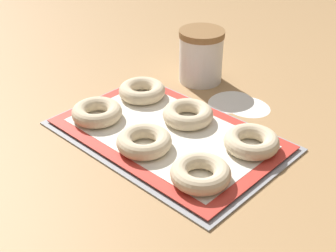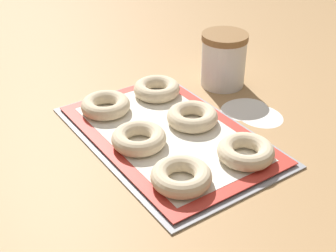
{
  "view_description": "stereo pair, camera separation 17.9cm",
  "coord_description": "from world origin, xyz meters",
  "px_view_note": "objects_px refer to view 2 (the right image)",
  "views": [
    {
      "loc": [
        0.6,
        -0.6,
        0.56
      ],
      "look_at": [
        0.02,
        0.01,
        0.03
      ],
      "focal_mm": 50.0,
      "sensor_mm": 36.0,
      "label": 1
    },
    {
      "loc": [
        0.72,
        -0.46,
        0.56
      ],
      "look_at": [
        0.02,
        0.01,
        0.03
      ],
      "focal_mm": 50.0,
      "sensor_mm": 36.0,
      "label": 2
    }
  ],
  "objects_px": {
    "bagel_front_center": "(139,138)",
    "bagel_back_right": "(246,151)",
    "baking_tray": "(168,135)",
    "flour_canister": "(224,60)",
    "bagel_back_left": "(157,89)",
    "bagel_back_center": "(192,117)",
    "bagel_front_left": "(106,105)",
    "bagel_front_right": "(181,176)"
  },
  "relations": [
    {
      "from": "bagel_front_left",
      "to": "bagel_back_center",
      "type": "relative_size",
      "value": 1.0
    },
    {
      "from": "bagel_back_right",
      "to": "flour_canister",
      "type": "relative_size",
      "value": 0.82
    },
    {
      "from": "bagel_back_right",
      "to": "bagel_back_center",
      "type": "bearing_deg",
      "value": -177.63
    },
    {
      "from": "bagel_front_left",
      "to": "flour_canister",
      "type": "height_order",
      "value": "flour_canister"
    },
    {
      "from": "bagel_front_center",
      "to": "bagel_back_center",
      "type": "xyz_separation_m",
      "value": [
        -0.01,
        0.14,
        0.0
      ]
    },
    {
      "from": "bagel_front_right",
      "to": "bagel_back_center",
      "type": "relative_size",
      "value": 1.0
    },
    {
      "from": "bagel_back_left",
      "to": "bagel_front_center",
      "type": "bearing_deg",
      "value": -42.7
    },
    {
      "from": "baking_tray",
      "to": "bagel_back_center",
      "type": "height_order",
      "value": "bagel_back_center"
    },
    {
      "from": "bagel_back_center",
      "to": "flour_canister",
      "type": "xyz_separation_m",
      "value": [
        -0.13,
        0.19,
        0.04
      ]
    },
    {
      "from": "bagel_front_center",
      "to": "flour_canister",
      "type": "xyz_separation_m",
      "value": [
        -0.13,
        0.33,
        0.04
      ]
    },
    {
      "from": "bagel_back_left",
      "to": "bagel_back_center",
      "type": "xyz_separation_m",
      "value": [
        0.16,
        -0.01,
        0.0
      ]
    },
    {
      "from": "bagel_back_center",
      "to": "bagel_back_right",
      "type": "relative_size",
      "value": 1.0
    },
    {
      "from": "bagel_back_left",
      "to": "bagel_back_right",
      "type": "relative_size",
      "value": 1.0
    },
    {
      "from": "bagel_front_center",
      "to": "flour_canister",
      "type": "bearing_deg",
      "value": 111.68
    },
    {
      "from": "bagel_front_left",
      "to": "bagel_front_center",
      "type": "bearing_deg",
      "value": -2.94
    },
    {
      "from": "bagel_back_center",
      "to": "baking_tray",
      "type": "bearing_deg",
      "value": -88.04
    },
    {
      "from": "baking_tray",
      "to": "bagel_back_left",
      "type": "height_order",
      "value": "bagel_back_left"
    },
    {
      "from": "bagel_front_right",
      "to": "bagel_front_left",
      "type": "bearing_deg",
      "value": 178.22
    },
    {
      "from": "baking_tray",
      "to": "flour_canister",
      "type": "xyz_separation_m",
      "value": [
        -0.13,
        0.26,
        0.07
      ]
    },
    {
      "from": "bagel_front_right",
      "to": "bagel_back_left",
      "type": "height_order",
      "value": "same"
    },
    {
      "from": "bagel_front_right",
      "to": "bagel_back_center",
      "type": "distance_m",
      "value": 0.21
    },
    {
      "from": "bagel_front_center",
      "to": "bagel_back_right",
      "type": "distance_m",
      "value": 0.22
    },
    {
      "from": "bagel_back_center",
      "to": "flour_canister",
      "type": "bearing_deg",
      "value": 123.18
    },
    {
      "from": "bagel_front_right",
      "to": "bagel_back_right",
      "type": "relative_size",
      "value": 1.0
    },
    {
      "from": "baking_tray",
      "to": "bagel_front_left",
      "type": "bearing_deg",
      "value": -156.47
    },
    {
      "from": "bagel_front_left",
      "to": "bagel_front_center",
      "type": "height_order",
      "value": "same"
    },
    {
      "from": "bagel_front_right",
      "to": "flour_canister",
      "type": "height_order",
      "value": "flour_canister"
    },
    {
      "from": "bagel_front_center",
      "to": "bagel_front_right",
      "type": "relative_size",
      "value": 1.0
    },
    {
      "from": "bagel_back_center",
      "to": "bagel_front_center",
      "type": "bearing_deg",
      "value": -86.92
    },
    {
      "from": "bagel_back_left",
      "to": "baking_tray",
      "type": "bearing_deg",
      "value": -25.22
    },
    {
      "from": "baking_tray",
      "to": "bagel_back_right",
      "type": "height_order",
      "value": "bagel_back_right"
    },
    {
      "from": "baking_tray",
      "to": "bagel_front_center",
      "type": "distance_m",
      "value": 0.08
    },
    {
      "from": "baking_tray",
      "to": "bagel_front_right",
      "type": "height_order",
      "value": "bagel_front_right"
    },
    {
      "from": "bagel_front_center",
      "to": "bagel_back_left",
      "type": "bearing_deg",
      "value": 137.3
    },
    {
      "from": "bagel_front_center",
      "to": "bagel_back_right",
      "type": "xyz_separation_m",
      "value": [
        0.16,
        0.15,
        0.0
      ]
    },
    {
      "from": "bagel_front_right",
      "to": "bagel_back_center",
      "type": "height_order",
      "value": "same"
    },
    {
      "from": "bagel_front_left",
      "to": "bagel_back_center",
      "type": "height_order",
      "value": "same"
    },
    {
      "from": "bagel_front_right",
      "to": "flour_canister",
      "type": "bearing_deg",
      "value": 130.21
    },
    {
      "from": "bagel_front_left",
      "to": "bagel_back_left",
      "type": "height_order",
      "value": "same"
    },
    {
      "from": "bagel_front_center",
      "to": "bagel_back_center",
      "type": "distance_m",
      "value": 0.14
    },
    {
      "from": "bagel_front_left",
      "to": "bagel_back_left",
      "type": "distance_m",
      "value": 0.14
    },
    {
      "from": "baking_tray",
      "to": "bagel_back_center",
      "type": "xyz_separation_m",
      "value": [
        -0.0,
        0.07,
        0.02
      ]
    }
  ]
}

